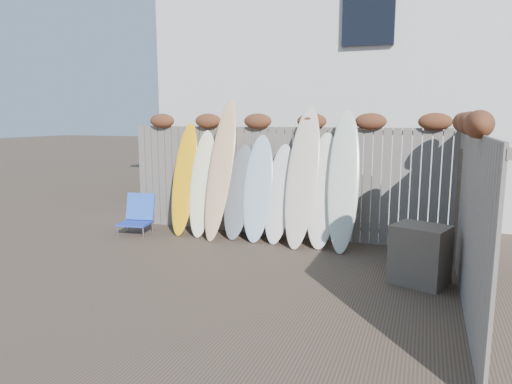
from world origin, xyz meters
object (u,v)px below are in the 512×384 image
(beach_chair, at_px, (138,215))
(surfboard_0, at_px, (185,179))
(lattice_panel, at_px, (468,214))
(wooden_crate, at_px, (420,254))

(beach_chair, xyz_separation_m, surfboard_0, (0.84, 0.33, 0.69))
(surfboard_0, bearing_deg, lattice_panel, -11.89)
(beach_chair, relative_size, lattice_panel, 0.43)
(lattice_panel, bearing_deg, beach_chair, 164.94)
(lattice_panel, xyz_separation_m, surfboard_0, (-4.80, 0.71, 0.18))
(lattice_panel, relative_size, surfboard_0, 0.80)
(lattice_panel, height_order, surfboard_0, surfboard_0)
(surfboard_0, bearing_deg, wooden_crate, -20.56)
(lattice_panel, bearing_deg, wooden_crate, -146.20)
(wooden_crate, distance_m, lattice_panel, 0.95)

